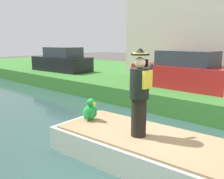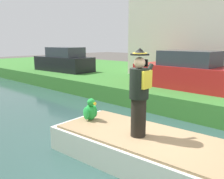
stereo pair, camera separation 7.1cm
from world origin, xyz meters
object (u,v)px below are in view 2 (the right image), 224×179
at_px(boat, 144,148).
at_px(person_pirate, 139,93).
at_px(parked_car_dark, 64,61).
at_px(parrot_plush, 90,111).
at_px(parked_car_red, 185,72).

bearing_deg(boat, person_pirate, 154.52).
height_order(person_pirate, parked_car_dark, person_pirate).
bearing_deg(parrot_plush, parked_car_red, 0.64).
relative_size(person_pirate, parked_car_dark, 0.45).
height_order(parrot_plush, parked_car_dark, parked_car_dark).
xyz_separation_m(boat, person_pirate, (-0.13, 0.06, 1.23)).
bearing_deg(person_pirate, boat, -39.31).
bearing_deg(parrot_plush, boat, -85.69).
relative_size(boat, person_pirate, 2.33).
bearing_deg(parked_car_red, person_pirate, -163.29).
bearing_deg(parked_car_red, parked_car_dark, 90.00).
height_order(person_pirate, parked_car_red, person_pirate).
height_order(boat, parked_car_dark, parked_car_dark).
bearing_deg(boat, parked_car_dark, 62.51).
distance_m(boat, parked_car_red, 5.50).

